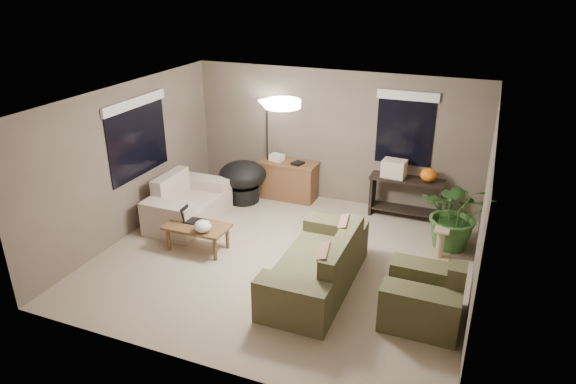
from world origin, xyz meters
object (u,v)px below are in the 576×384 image
at_px(houseplant, 456,221).
at_px(floor_lamp, 267,117).
at_px(cat_scratching_post, 440,246).
at_px(loveseat, 187,206).
at_px(armchair, 424,298).
at_px(coffee_table, 197,229).
at_px(papasan_chair, 243,179).
at_px(console_table, 406,195).
at_px(desk, 289,180).
at_px(main_sofa, 319,268).

bearing_deg(houseplant, floor_lamp, 167.33).
relative_size(houseplant, cat_scratching_post, 2.41).
height_order(loveseat, armchair, same).
relative_size(armchair, cat_scratching_post, 2.00).
relative_size(coffee_table, papasan_chair, 1.06).
xyz_separation_m(console_table, houseplant, (0.93, -0.83, 0.03)).
height_order(armchair, floor_lamp, floor_lamp).
bearing_deg(cat_scratching_post, floor_lamp, 159.94).
relative_size(coffee_table, floor_lamp, 0.52).
height_order(desk, floor_lamp, floor_lamp).
distance_m(main_sofa, cat_scratching_post, 2.05).
height_order(desk, console_table, same).
bearing_deg(armchair, desk, 136.02).
bearing_deg(floor_lamp, houseplant, -12.67).
relative_size(desk, console_table, 0.85).
bearing_deg(houseplant, loveseat, -170.24).
relative_size(main_sofa, houseplant, 1.83).
xyz_separation_m(coffee_table, floor_lamp, (0.15, 2.40, 1.24)).
xyz_separation_m(loveseat, papasan_chair, (0.53, 1.15, 0.17)).
bearing_deg(armchair, loveseat, 163.32).
bearing_deg(cat_scratching_post, houseplant, 70.05).
distance_m(main_sofa, papasan_chair, 3.23).
height_order(main_sofa, papasan_chair, main_sofa).
distance_m(armchair, coffee_table, 3.63).
height_order(loveseat, floor_lamp, floor_lamp).
xyz_separation_m(console_table, papasan_chair, (-3.02, -0.45, 0.03)).
xyz_separation_m(main_sofa, floor_lamp, (-1.97, 2.68, 1.30)).
bearing_deg(main_sofa, cat_scratching_post, 43.79).
height_order(main_sofa, armchair, same).
bearing_deg(coffee_table, desk, 76.32).
xyz_separation_m(main_sofa, coffee_table, (-2.13, 0.29, 0.06)).
bearing_deg(loveseat, houseplant, 9.76).
distance_m(desk, cat_scratching_post, 3.29).
distance_m(houseplant, cat_scratching_post, 0.54).
xyz_separation_m(papasan_chair, floor_lamp, (0.33, 0.43, 1.13)).
bearing_deg(coffee_table, armchair, -7.57).
height_order(coffee_table, houseplant, houseplant).
relative_size(console_table, papasan_chair, 1.37).
bearing_deg(cat_scratching_post, coffee_table, -162.57).
xyz_separation_m(loveseat, console_table, (3.55, 1.60, 0.14)).
relative_size(loveseat, console_table, 1.23).
xyz_separation_m(armchair, floor_lamp, (-3.44, 2.87, 1.30)).
relative_size(loveseat, floor_lamp, 0.84).
distance_m(console_table, floor_lamp, 2.93).
distance_m(loveseat, console_table, 3.90).
bearing_deg(floor_lamp, console_table, 0.34).
relative_size(loveseat, desk, 1.45).
bearing_deg(papasan_chair, houseplant, -5.54).
xyz_separation_m(papasan_chair, cat_scratching_post, (3.78, -0.83, -0.25)).
xyz_separation_m(loveseat, coffee_table, (0.71, -0.81, 0.06)).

